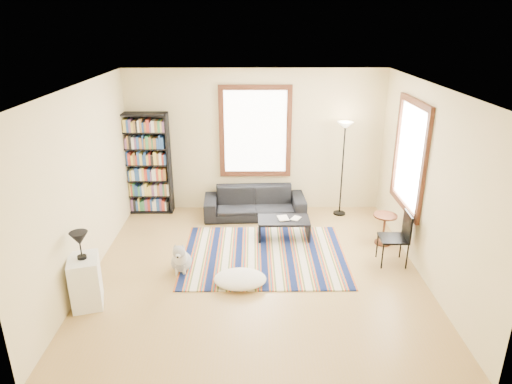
{
  "coord_description": "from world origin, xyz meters",
  "views": [
    {
      "loc": [
        -0.05,
        -6.2,
        3.65
      ],
      "look_at": [
        0.0,
        0.5,
        1.1
      ],
      "focal_mm": 32.0,
      "sensor_mm": 36.0,
      "label": 1
    }
  ],
  "objects_px": {
    "floor_cushion": "(240,279)",
    "white_cabinet": "(86,281)",
    "floor_lamp": "(342,170)",
    "sofa": "(255,203)",
    "bookshelf": "(147,164)",
    "side_table": "(384,229)",
    "coffee_table": "(284,228)",
    "folding_chair": "(393,238)",
    "dog": "(181,256)"
  },
  "relations": [
    {
      "from": "sofa",
      "to": "floor_lamp",
      "type": "xyz_separation_m",
      "value": [
        1.69,
        0.1,
        0.64
      ]
    },
    {
      "from": "coffee_table",
      "to": "floor_lamp",
      "type": "height_order",
      "value": "floor_lamp"
    },
    {
      "from": "folding_chair",
      "to": "sofa",
      "type": "bearing_deg",
      "value": 141.04
    },
    {
      "from": "white_cabinet",
      "to": "sofa",
      "type": "bearing_deg",
      "value": 36.28
    },
    {
      "from": "bookshelf",
      "to": "coffee_table",
      "type": "bearing_deg",
      "value": -25.13
    },
    {
      "from": "folding_chair",
      "to": "white_cabinet",
      "type": "xyz_separation_m",
      "value": [
        -4.45,
        -1.09,
        -0.08
      ]
    },
    {
      "from": "floor_cushion",
      "to": "side_table",
      "type": "bearing_deg",
      "value": 28.06
    },
    {
      "from": "floor_cushion",
      "to": "floor_lamp",
      "type": "height_order",
      "value": "floor_lamp"
    },
    {
      "from": "bookshelf",
      "to": "side_table",
      "type": "relative_size",
      "value": 3.7
    },
    {
      "from": "side_table",
      "to": "dog",
      "type": "xyz_separation_m",
      "value": [
        -3.36,
        -0.87,
        -0.02
      ]
    },
    {
      "from": "white_cabinet",
      "to": "bookshelf",
      "type": "bearing_deg",
      "value": 70.72
    },
    {
      "from": "bookshelf",
      "to": "side_table",
      "type": "bearing_deg",
      "value": -18.66
    },
    {
      "from": "floor_cushion",
      "to": "dog",
      "type": "relative_size",
      "value": 1.56
    },
    {
      "from": "floor_lamp",
      "to": "dog",
      "type": "bearing_deg",
      "value": -142.7
    },
    {
      "from": "coffee_table",
      "to": "white_cabinet",
      "type": "xyz_separation_m",
      "value": [
        -2.79,
        -1.99,
        0.17
      ]
    },
    {
      "from": "coffee_table",
      "to": "bookshelf",
      "type": "bearing_deg",
      "value": 154.87
    },
    {
      "from": "floor_lamp",
      "to": "folding_chair",
      "type": "distance_m",
      "value": 2.07
    },
    {
      "from": "bookshelf",
      "to": "coffee_table",
      "type": "xyz_separation_m",
      "value": [
        2.6,
        -1.22,
        -0.82
      ]
    },
    {
      "from": "sofa",
      "to": "folding_chair",
      "type": "bearing_deg",
      "value": -43.35
    },
    {
      "from": "folding_chair",
      "to": "floor_cushion",
      "type": "bearing_deg",
      "value": -163.58
    },
    {
      "from": "floor_cushion",
      "to": "dog",
      "type": "xyz_separation_m",
      "value": [
        -0.92,
        0.43,
        0.15
      ]
    },
    {
      "from": "folding_chair",
      "to": "dog",
      "type": "bearing_deg",
      "value": -174.87
    },
    {
      "from": "floor_cushion",
      "to": "floor_lamp",
      "type": "bearing_deg",
      "value": 53.45
    },
    {
      "from": "sofa",
      "to": "bookshelf",
      "type": "xyz_separation_m",
      "value": [
        -2.09,
        0.27,
        0.71
      ]
    },
    {
      "from": "folding_chair",
      "to": "white_cabinet",
      "type": "bearing_deg",
      "value": -164.65
    },
    {
      "from": "dog",
      "to": "bookshelf",
      "type": "bearing_deg",
      "value": 111.56
    },
    {
      "from": "sofa",
      "to": "floor_cushion",
      "type": "distance_m",
      "value": 2.5
    },
    {
      "from": "coffee_table",
      "to": "floor_lamp",
      "type": "distance_m",
      "value": 1.75
    },
    {
      "from": "bookshelf",
      "to": "side_table",
      "type": "distance_m",
      "value": 4.61
    },
    {
      "from": "coffee_table",
      "to": "floor_cushion",
      "type": "xyz_separation_m",
      "value": [
        -0.73,
        -1.53,
        -0.08
      ]
    },
    {
      "from": "sofa",
      "to": "folding_chair",
      "type": "xyz_separation_m",
      "value": [
        2.16,
        -1.85,
        0.14
      ]
    },
    {
      "from": "floor_lamp",
      "to": "white_cabinet",
      "type": "distance_m",
      "value": 5.04
    },
    {
      "from": "floor_lamp",
      "to": "dog",
      "type": "relative_size",
      "value": 3.75
    },
    {
      "from": "side_table",
      "to": "dog",
      "type": "bearing_deg",
      "value": -165.43
    },
    {
      "from": "dog",
      "to": "side_table",
      "type": "bearing_deg",
      "value": 13.84
    },
    {
      "from": "sofa",
      "to": "bookshelf",
      "type": "bearing_deg",
      "value": 169.89
    },
    {
      "from": "floor_cushion",
      "to": "side_table",
      "type": "height_order",
      "value": "side_table"
    },
    {
      "from": "floor_cushion",
      "to": "white_cabinet",
      "type": "distance_m",
      "value": 2.13
    },
    {
      "from": "folding_chair",
      "to": "white_cabinet",
      "type": "relative_size",
      "value": 1.23
    },
    {
      "from": "sofa",
      "to": "side_table",
      "type": "distance_m",
      "value": 2.51
    },
    {
      "from": "floor_lamp",
      "to": "coffee_table",
      "type": "bearing_deg",
      "value": -138.37
    },
    {
      "from": "sofa",
      "to": "bookshelf",
      "type": "distance_m",
      "value": 2.23
    },
    {
      "from": "side_table",
      "to": "white_cabinet",
      "type": "distance_m",
      "value": 4.83
    },
    {
      "from": "bookshelf",
      "to": "coffee_table",
      "type": "distance_m",
      "value": 2.99
    },
    {
      "from": "floor_lamp",
      "to": "side_table",
      "type": "distance_m",
      "value": 1.54
    },
    {
      "from": "side_table",
      "to": "floor_lamp",
      "type": "bearing_deg",
      "value": 112.14
    },
    {
      "from": "sofa",
      "to": "folding_chair",
      "type": "height_order",
      "value": "folding_chair"
    },
    {
      "from": "sofa",
      "to": "dog",
      "type": "relative_size",
      "value": 3.94
    },
    {
      "from": "sofa",
      "to": "dog",
      "type": "height_order",
      "value": "sofa"
    },
    {
      "from": "floor_lamp",
      "to": "folding_chair",
      "type": "relative_size",
      "value": 2.16
    }
  ]
}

